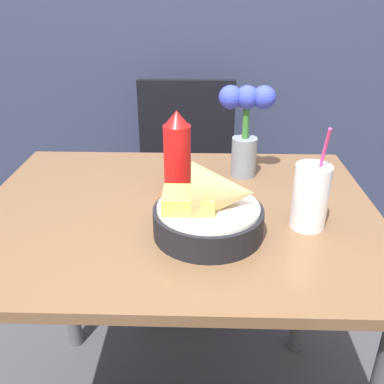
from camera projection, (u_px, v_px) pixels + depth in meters
The scene contains 6 objects.
dining_table at pixel (178, 252), 1.08m from camera, with size 0.96×0.74×0.76m.
chair_far_window at pixel (186, 172), 1.79m from camera, with size 0.40×0.40×0.90m.
food_basket at pixel (212, 210), 0.90m from camera, with size 0.23×0.23×0.16m.
ketchup_bottle at pixel (177, 152), 1.09m from camera, with size 0.07×0.07×0.21m.
drink_cup at pixel (310, 199), 0.92m from camera, with size 0.08×0.08×0.24m.
flower_vase at pixel (246, 123), 1.14m from camera, with size 0.15×0.07×0.25m.
Camera 1 is at (0.06, -0.90, 1.25)m, focal length 40.00 mm.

